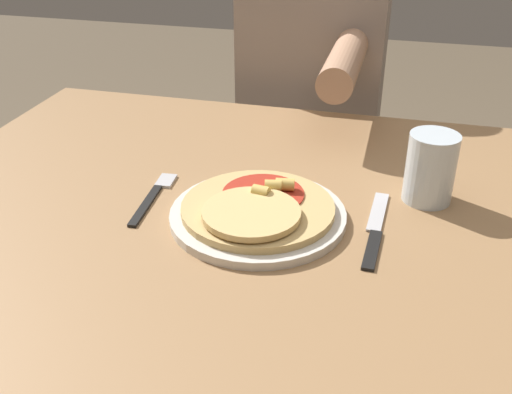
% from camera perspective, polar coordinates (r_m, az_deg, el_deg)
% --- Properties ---
extents(dining_table, '(1.22, 0.96, 0.73)m').
position_cam_1_polar(dining_table, '(0.99, 0.17, -6.87)').
color(dining_table, '#9E754C').
rests_on(dining_table, ground_plane).
extents(plate, '(0.27, 0.27, 0.01)m').
position_cam_1_polar(plate, '(0.93, 0.00, -1.78)').
color(plate, silver).
rests_on(plate, dining_table).
extents(pizza, '(0.24, 0.24, 0.04)m').
position_cam_1_polar(pizza, '(0.92, -0.04, -1.03)').
color(pizza, tan).
rests_on(pizza, plate).
extents(fork, '(0.03, 0.18, 0.00)m').
position_cam_1_polar(fork, '(1.01, -9.66, 0.21)').
color(fork, black).
rests_on(fork, dining_table).
extents(knife, '(0.03, 0.22, 0.00)m').
position_cam_1_polar(knife, '(0.92, 11.28, -3.07)').
color(knife, black).
rests_on(knife, dining_table).
extents(drinking_glass, '(0.08, 0.08, 0.12)m').
position_cam_1_polar(drinking_glass, '(1.00, 16.28, 2.67)').
color(drinking_glass, silver).
rests_on(drinking_glass, dining_table).
extents(person_diner, '(0.35, 0.52, 1.17)m').
position_cam_1_polar(person_diner, '(1.56, 5.37, 9.33)').
color(person_diner, '#2D2D38').
rests_on(person_diner, ground_plane).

